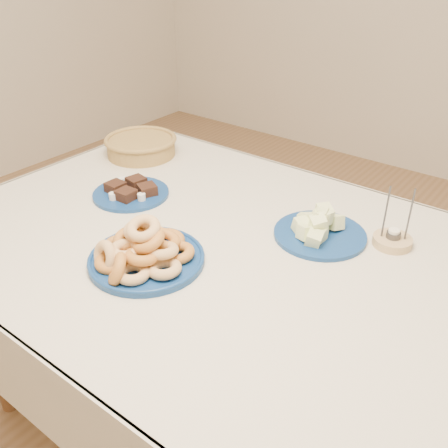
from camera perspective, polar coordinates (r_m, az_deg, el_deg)
The scene contains 7 objects.
ground at distance 1.85m, azimuth 1.02°, elevation -22.66°, with size 5.00×5.00×0.00m, color brown.
dining_table at distance 1.39m, azimuth 1.27°, elevation -6.51°, with size 1.71×1.11×0.75m.
donut_platter at distance 1.27m, azimuth -9.17°, elevation -3.22°, with size 0.39×0.39×0.13m.
melon_plate at distance 1.39m, azimuth 10.77°, elevation -0.59°, with size 0.30×0.30×0.09m.
brownie_plate at distance 1.61m, azimuth -10.59°, elevation 3.64°, with size 0.26×0.26×0.04m.
wicker_basket at distance 1.90m, azimuth -9.47°, elevation 8.86°, with size 0.32×0.32×0.07m.
candle_holder at distance 1.41m, azimuth 18.69°, elevation -1.72°, with size 0.13×0.13×0.17m.
Camera 1 is at (0.65, -0.89, 1.48)m, focal length 40.00 mm.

